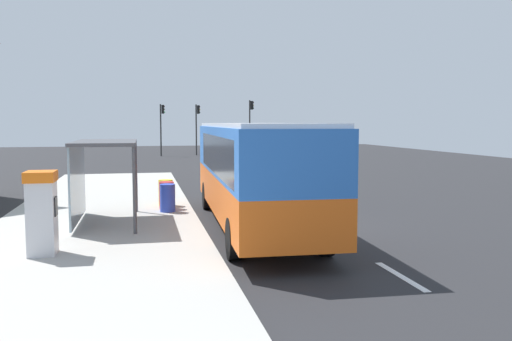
% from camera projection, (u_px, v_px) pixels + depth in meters
% --- Properties ---
extents(ground_plane, '(56.00, 92.00, 0.04)m').
position_uv_depth(ground_plane, '(232.00, 180.00, 30.73)').
color(ground_plane, '#262628').
extents(sidewalk_platform, '(6.20, 30.00, 0.18)m').
position_uv_depth(sidewalk_platform, '(101.00, 218.00, 17.70)').
color(sidewalk_platform, '#ADAAA3').
rests_on(sidewalk_platform, ground).
extents(lane_stripe_seg_0, '(0.16, 2.20, 0.01)m').
position_uv_depth(lane_stripe_seg_0, '(401.00, 276.00, 11.29)').
color(lane_stripe_seg_0, silver).
rests_on(lane_stripe_seg_0, ground).
extents(lane_stripe_seg_1, '(0.16, 2.20, 0.01)m').
position_uv_depth(lane_stripe_seg_1, '(323.00, 230.00, 16.16)').
color(lane_stripe_seg_1, silver).
rests_on(lane_stripe_seg_1, ground).
extents(lane_stripe_seg_2, '(0.16, 2.20, 0.01)m').
position_uv_depth(lane_stripe_seg_2, '(281.00, 205.00, 21.03)').
color(lane_stripe_seg_2, silver).
rests_on(lane_stripe_seg_2, ground).
extents(lane_stripe_seg_3, '(0.16, 2.20, 0.01)m').
position_uv_depth(lane_stripe_seg_3, '(254.00, 190.00, 25.91)').
color(lane_stripe_seg_3, silver).
rests_on(lane_stripe_seg_3, ground).
extents(lane_stripe_seg_4, '(0.16, 2.20, 0.01)m').
position_uv_depth(lane_stripe_seg_4, '(236.00, 179.00, 30.78)').
color(lane_stripe_seg_4, silver).
rests_on(lane_stripe_seg_4, ground).
extents(lane_stripe_seg_5, '(0.16, 2.20, 0.01)m').
position_uv_depth(lane_stripe_seg_5, '(223.00, 171.00, 35.65)').
color(lane_stripe_seg_5, silver).
rests_on(lane_stripe_seg_5, ground).
extents(lane_stripe_seg_6, '(0.16, 2.20, 0.01)m').
position_uv_depth(lane_stripe_seg_6, '(214.00, 165.00, 40.52)').
color(lane_stripe_seg_6, silver).
rests_on(lane_stripe_seg_6, ground).
extents(lane_stripe_seg_7, '(0.16, 2.20, 0.01)m').
position_uv_depth(lane_stripe_seg_7, '(206.00, 161.00, 45.39)').
color(lane_stripe_seg_7, silver).
rests_on(lane_stripe_seg_7, ground).
extents(bus, '(2.90, 11.09, 3.21)m').
position_uv_depth(bus, '(254.00, 168.00, 16.35)').
color(bus, orange).
rests_on(bus, ground).
extents(white_van, '(2.22, 5.28, 2.30)m').
position_uv_depth(white_van, '(250.00, 150.00, 36.76)').
color(white_van, white).
rests_on(white_van, ground).
extents(sedan_near, '(1.92, 4.44, 1.52)m').
position_uv_depth(sedan_near, '(212.00, 146.00, 57.31)').
color(sedan_near, navy).
rests_on(sedan_near, ground).
extents(ticket_machine, '(0.66, 0.76, 1.94)m').
position_uv_depth(ticket_machine, '(42.00, 212.00, 12.35)').
color(ticket_machine, silver).
rests_on(ticket_machine, sidewalk_platform).
extents(recycling_bin_blue, '(0.52, 0.52, 0.95)m').
position_uv_depth(recycling_bin_blue, '(168.00, 198.00, 18.41)').
color(recycling_bin_blue, blue).
rests_on(recycling_bin_blue, sidewalk_platform).
extents(recycling_bin_red, '(0.52, 0.52, 0.95)m').
position_uv_depth(recycling_bin_red, '(167.00, 195.00, 19.09)').
color(recycling_bin_red, red).
rests_on(recycling_bin_red, sidewalk_platform).
extents(recycling_bin_yellow, '(0.52, 0.52, 0.95)m').
position_uv_depth(recycling_bin_yellow, '(166.00, 193.00, 19.77)').
color(recycling_bin_yellow, yellow).
rests_on(recycling_bin_yellow, sidewalk_platform).
extents(traffic_light_near_side, '(0.49, 0.28, 5.43)m').
position_uv_depth(traffic_light_near_side, '(251.00, 119.00, 52.71)').
color(traffic_light_near_side, '#2D2D2D').
rests_on(traffic_light_near_side, ground).
extents(traffic_light_far_side, '(0.49, 0.28, 5.01)m').
position_uv_depth(traffic_light_far_side, '(162.00, 122.00, 51.73)').
color(traffic_light_far_side, '#2D2D2D').
rests_on(traffic_light_far_side, ground).
extents(traffic_light_median, '(0.49, 0.28, 5.03)m').
position_uv_depth(traffic_light_median, '(197.00, 122.00, 53.24)').
color(traffic_light_median, '#2D2D2D').
rests_on(traffic_light_median, ground).
extents(bus_shelter, '(1.80, 4.00, 2.50)m').
position_uv_depth(bus_shelter, '(95.00, 160.00, 16.20)').
color(bus_shelter, '#4C4C51').
rests_on(bus_shelter, sidewalk_platform).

